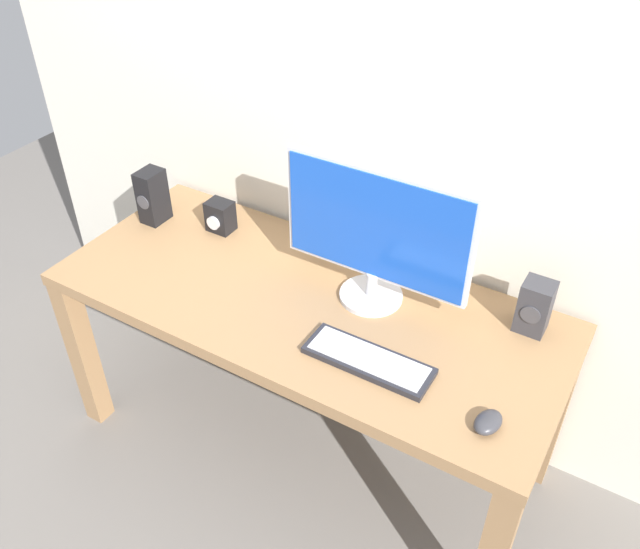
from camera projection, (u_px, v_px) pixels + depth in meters
name	position (u px, v px, depth m)	size (l,w,h in m)	color
ground_plane	(308.00, 442.00, 2.61)	(6.00, 6.00, 0.00)	slate
wall_back	(374.00, 22.00, 1.96)	(3.17, 0.04, 3.00)	silver
desk	(306.00, 323.00, 2.23)	(1.68, 0.71, 0.73)	#936D47
monitor	(376.00, 233.00, 2.03)	(0.62, 0.20, 0.46)	silver
keyboard_primary	(368.00, 360.00, 1.93)	(0.38, 0.13, 0.02)	#232328
mouse	(488.00, 422.00, 1.74)	(0.06, 0.10, 0.04)	#333338
speaker_right	(535.00, 307.00, 2.00)	(0.09, 0.09, 0.17)	#333338
speaker_left	(153.00, 196.00, 2.48)	(0.08, 0.10, 0.21)	black
audio_controller	(220.00, 216.00, 2.45)	(0.09, 0.09, 0.12)	black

